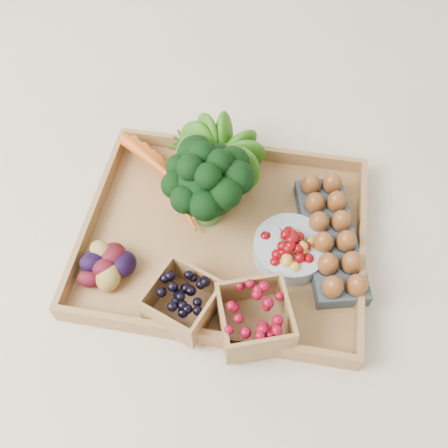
% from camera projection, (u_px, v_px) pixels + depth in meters
% --- Properties ---
extents(ground, '(4.00, 4.00, 0.00)m').
position_uv_depth(ground, '(224.00, 240.00, 1.02)').
color(ground, beige).
rests_on(ground, ground).
extents(tray, '(0.55, 0.45, 0.01)m').
position_uv_depth(tray, '(224.00, 238.00, 1.01)').
color(tray, '#A07343').
rests_on(tray, ground).
extents(carrots, '(0.19, 0.14, 0.05)m').
position_uv_depth(carrots, '(171.00, 182.00, 1.05)').
color(carrots, '#CD5115').
rests_on(carrots, tray).
extents(lettuce, '(0.13, 0.13, 0.13)m').
position_uv_depth(lettuce, '(220.00, 152.00, 1.04)').
color(lettuce, '#20510C').
rests_on(lettuce, tray).
extents(broccoli, '(0.17, 0.17, 0.14)m').
position_uv_depth(broccoli, '(207.00, 197.00, 0.97)').
color(broccoli, black).
rests_on(broccoli, tray).
extents(cherry_bowl, '(0.14, 0.14, 0.04)m').
position_uv_depth(cherry_bowl, '(290.00, 249.00, 0.97)').
color(cherry_bowl, '#8C9EA5').
rests_on(cherry_bowl, tray).
extents(egg_carton, '(0.16, 0.29, 0.03)m').
position_uv_depth(egg_carton, '(330.00, 239.00, 0.98)').
color(egg_carton, '#3B464C').
rests_on(egg_carton, tray).
extents(potatoes, '(0.13, 0.13, 0.07)m').
position_uv_depth(potatoes, '(103.00, 259.00, 0.93)').
color(potatoes, '#3E0A12').
rests_on(potatoes, tray).
extents(punnet_blackberry, '(0.14, 0.14, 0.08)m').
position_uv_depth(punnet_blackberry, '(183.00, 301.00, 0.88)').
color(punnet_blackberry, black).
rests_on(punnet_blackberry, tray).
extents(punnet_raspberry, '(0.15, 0.15, 0.08)m').
position_uv_depth(punnet_raspberry, '(254.00, 318.00, 0.86)').
color(punnet_raspberry, maroon).
rests_on(punnet_raspberry, tray).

